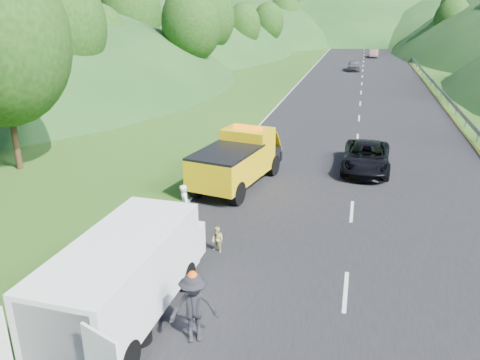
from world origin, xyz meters
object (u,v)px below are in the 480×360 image
(child, at_px, (218,252))
(suitcase, at_px, (152,229))
(passing_suv, at_px, (365,170))
(worker, at_px, (195,340))
(white_van, at_px, (126,273))
(woman, at_px, (186,224))
(tow_truck, at_px, (238,159))
(spare_tire, at_px, (140,341))

(child, distance_m, suitcase, 2.79)
(child, height_order, passing_suv, passing_suv)
(worker, xyz_separation_m, passing_suv, (4.10, 14.73, 0.00))
(white_van, distance_m, passing_suv, 15.60)
(child, height_order, suitcase, suitcase)
(white_van, bearing_deg, child, 73.76)
(woman, height_order, worker, worker)
(tow_truck, xyz_separation_m, passing_suv, (5.86, 3.74, -1.28))
(white_van, xyz_separation_m, suitcase, (-1.43, 4.65, -1.09))
(white_van, distance_m, worker, 2.50)
(white_van, distance_m, woman, 6.03)
(child, bearing_deg, worker, -48.73)
(tow_truck, height_order, worker, tow_truck)
(white_van, bearing_deg, worker, -11.22)
(suitcase, distance_m, spare_tire, 5.89)
(white_van, relative_size, suitcase, 12.70)
(white_van, bearing_deg, passing_suv, 68.06)
(worker, bearing_deg, spare_tire, 170.88)
(tow_truck, relative_size, worker, 3.39)
(worker, distance_m, suitcase, 6.18)
(child, height_order, spare_tire, child)
(child, bearing_deg, white_van, -76.03)
(woman, relative_size, spare_tire, 2.59)
(woman, bearing_deg, tow_truck, -41.50)
(child, height_order, worker, worker)
(child, xyz_separation_m, spare_tire, (-0.57, -4.86, 0.00))
(suitcase, bearing_deg, passing_suv, 51.81)
(white_van, xyz_separation_m, child, (1.28, 4.02, -1.36))
(tow_truck, height_order, child, tow_truck)
(child, bearing_deg, woman, 166.98)
(woman, bearing_deg, spare_tire, 159.86)
(woman, height_order, passing_suv, woman)
(woman, relative_size, child, 1.75)
(woman, bearing_deg, white_van, 154.61)
(passing_suv, bearing_deg, tow_truck, -146.04)
(woman, relative_size, worker, 0.86)
(suitcase, xyz_separation_m, spare_tire, (2.14, -5.49, -0.27))
(child, xyz_separation_m, suitcase, (-2.70, 0.63, 0.27))
(passing_suv, bearing_deg, spare_tire, -108.36)
(suitcase, bearing_deg, woman, 54.74)
(child, xyz_separation_m, worker, (0.77, -4.48, 0.00))
(white_van, height_order, woman, white_van)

